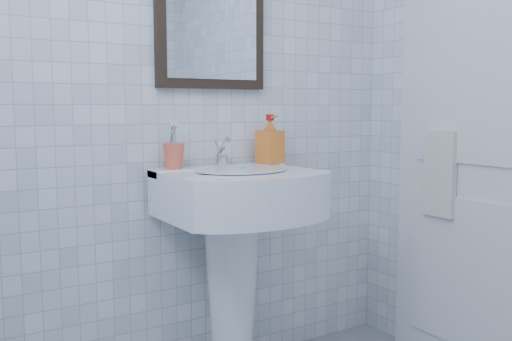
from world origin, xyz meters
TOP-DOWN VIEW (x-y plane):
  - wall_back at (0.00, 1.20)m, footprint 2.20×0.02m
  - washbasin at (0.17, 0.99)m, footprint 0.60×0.44m
  - faucet at (0.17, 1.10)m, footprint 0.05×0.11m
  - toothbrush_cup at (-0.04, 1.11)m, footprint 0.09×0.09m
  - soap_dispenser at (0.42, 1.11)m, footprint 0.11×0.11m
  - wall_mirror at (0.17, 1.18)m, footprint 0.50×0.04m
  - bathroom_door at (1.08, 0.55)m, footprint 0.04×0.80m
  - towel_ring at (1.06, 0.69)m, footprint 0.01×0.18m
  - hand_towel at (1.04, 0.69)m, footprint 0.03×0.16m

SIDE VIEW (x-z plane):
  - washbasin at x=0.17m, z-range 0.16..1.08m
  - hand_towel at x=1.04m, z-range 0.68..1.06m
  - faucet at x=0.17m, z-range 0.90..1.03m
  - toothbrush_cup at x=-0.04m, z-range 0.91..1.02m
  - bathroom_door at x=1.08m, z-range 0.00..2.00m
  - soap_dispenser at x=0.42m, z-range 0.91..1.13m
  - towel_ring at x=1.06m, z-range 0.96..1.14m
  - wall_back at x=0.00m, z-range 0.00..2.50m
  - wall_mirror at x=0.17m, z-range 1.24..1.86m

